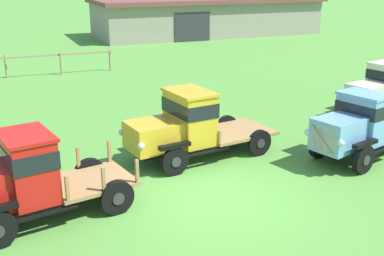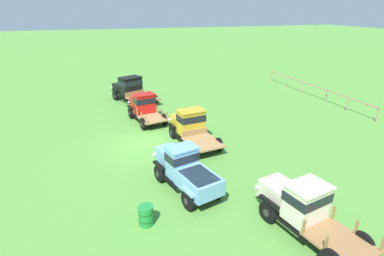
{
  "view_description": "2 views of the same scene",
  "coord_description": "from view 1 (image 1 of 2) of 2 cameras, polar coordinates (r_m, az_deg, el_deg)",
  "views": [
    {
      "loc": [
        -5.03,
        -10.3,
        5.76
      ],
      "look_at": [
        0.61,
        3.07,
        1.0
      ],
      "focal_mm": 45.0,
      "sensor_mm": 36.0,
      "label": 1
    },
    {
      "loc": [
        18.1,
        -2.68,
        8.42
      ],
      "look_at": [
        0.61,
        3.07,
        1.0
      ],
      "focal_mm": 28.0,
      "sensor_mm": 36.0,
      "label": 2
    }
  ],
  "objects": [
    {
      "name": "vintage_truck_far_side",
      "position": [
        16.33,
        19.97,
        0.41
      ],
      "size": [
        4.71,
        2.7,
        2.16
      ],
      "color": "black",
      "rests_on": "ground"
    },
    {
      "name": "farm_shed",
      "position": [
        46.14,
        1.76,
        13.11
      ],
      "size": [
        20.97,
        8.3,
        3.37
      ],
      "color": "gray",
      "rests_on": "ground"
    },
    {
      "name": "vintage_truck_second_in_line",
      "position": [
        12.01,
        -19.7,
        -5.61
      ],
      "size": [
        4.8,
        2.61,
        2.2
      ],
      "color": "black",
      "rests_on": "ground"
    },
    {
      "name": "vintage_truck_midrow_center",
      "position": [
        15.1,
        -0.73,
        0.38
      ],
      "size": [
        5.2,
        2.59,
        2.24
      ],
      "color": "black",
      "rests_on": "ground"
    },
    {
      "name": "ground_plane",
      "position": [
        12.83,
        2.87,
        -8.55
      ],
      "size": [
        240.0,
        240.0,
        0.0
      ],
      "primitive_type": "plane",
      "color": "#518E38"
    }
  ]
}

